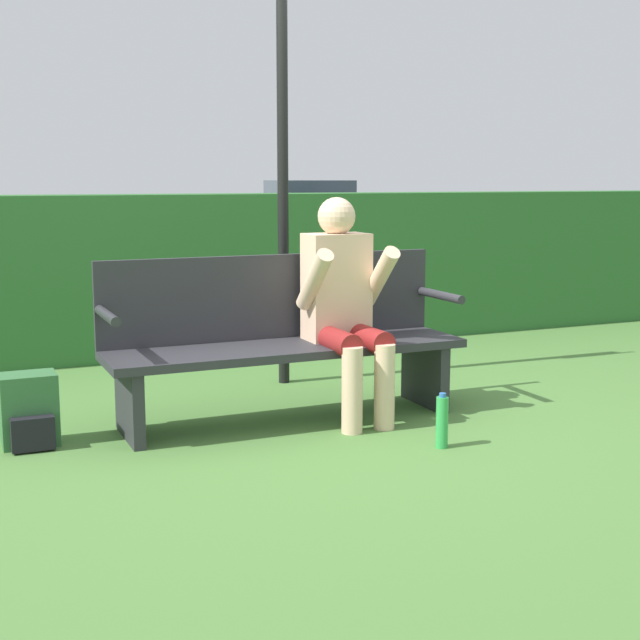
% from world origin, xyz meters
% --- Properties ---
extents(ground_plane, '(40.00, 40.00, 0.00)m').
position_xyz_m(ground_plane, '(0.00, 0.00, 0.00)').
color(ground_plane, '#4C7A38').
extents(hedge_back, '(12.00, 0.49, 1.20)m').
position_xyz_m(hedge_back, '(0.00, 2.15, 0.60)').
color(hedge_back, '#2D662D').
rests_on(hedge_back, ground).
extents(park_bench, '(1.97, 0.51, 0.89)m').
position_xyz_m(park_bench, '(0.00, 0.08, 0.45)').
color(park_bench, '#2D2D33').
rests_on(park_bench, ground).
extents(person_seated, '(0.48, 0.57, 1.21)m').
position_xyz_m(person_seated, '(0.32, -0.05, 0.66)').
color(person_seated, beige).
rests_on(person_seated, ground).
extents(backpack, '(0.27, 0.27, 0.36)m').
position_xyz_m(backpack, '(-1.34, 0.09, 0.17)').
color(backpack, '#336638').
rests_on(backpack, ground).
extents(water_bottle, '(0.06, 0.06, 0.28)m').
position_xyz_m(water_bottle, '(0.51, -0.77, 0.13)').
color(water_bottle, green).
rests_on(water_bottle, ground).
extents(signpost, '(0.41, 0.09, 2.76)m').
position_xyz_m(signpost, '(0.32, 0.87, 1.57)').
color(signpost, black).
rests_on(signpost, ground).
extents(parked_car, '(2.64, 4.71, 1.27)m').
position_xyz_m(parked_car, '(5.91, 13.66, 0.60)').
color(parked_car, black).
rests_on(parked_car, ground).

